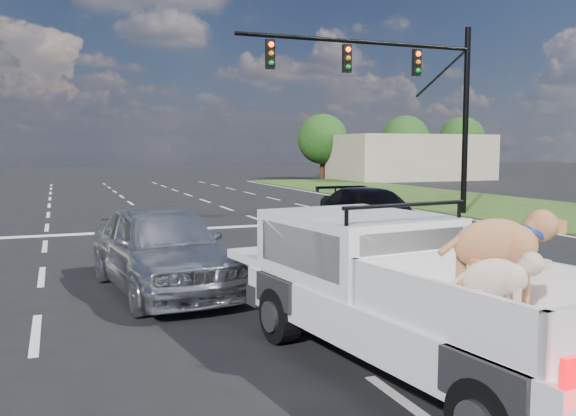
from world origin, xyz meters
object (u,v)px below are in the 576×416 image
object	(u,v)px
traffic_signal	(411,87)
silver_sedan	(162,248)
black_coupe	(372,213)
pickup_truck	(407,291)

from	to	relation	value
traffic_signal	silver_sedan	size ratio (longest dim) A/B	2.00
black_coupe	pickup_truck	bearing A→B (deg)	-113.44
traffic_signal	silver_sedan	distance (m)	14.03
pickup_truck	silver_sedan	distance (m)	5.23
traffic_signal	black_coupe	distance (m)	6.96
traffic_signal	pickup_truck	size ratio (longest dim) A/B	1.72
silver_sedan	black_coupe	bearing A→B (deg)	26.57
pickup_truck	silver_sedan	bearing A→B (deg)	104.59
silver_sedan	pickup_truck	bearing A→B (deg)	-74.54
black_coupe	silver_sedan	bearing A→B (deg)	-143.41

